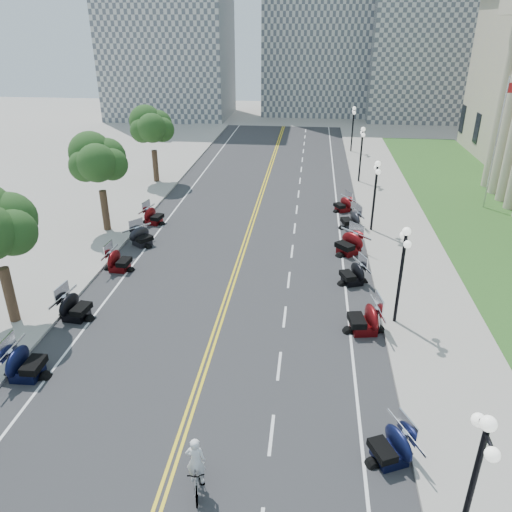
{
  "coord_description": "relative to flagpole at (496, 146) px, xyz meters",
  "views": [
    {
      "loc": [
        4.16,
        -17.5,
        13.46
      ],
      "look_at": [
        1.43,
        6.79,
        2.0
      ],
      "focal_mm": 35.0,
      "sensor_mm": 36.0,
      "label": 1
    }
  ],
  "objects": [
    {
      "name": "lane_dash_7",
      "position": [
        -14.8,
        -18.0,
        -4.99
      ],
      "size": [
        0.12,
        2.0,
        0.0
      ],
      "primitive_type": "cube",
      "color": "white",
      "rests_on": "road"
    },
    {
      "name": "bicycle",
      "position": [
        -16.94,
        -28.55,
        -4.44
      ],
      "size": [
        0.88,
        1.92,
        1.11
      ],
      "primitive_type": "imported",
      "rotation": [
        0.0,
        0.0,
        0.2
      ],
      "color": "#A51414",
      "rests_on": "road"
    },
    {
      "name": "lane_dash_12",
      "position": [
        -14.8,
        2.0,
        -4.99
      ],
      "size": [
        0.12,
        2.0,
        0.0
      ],
      "primitive_type": "cube",
      "color": "white",
      "rests_on": "road"
    },
    {
      "name": "road",
      "position": [
        -18.0,
        -12.0,
        -5.0
      ],
      "size": [
        16.0,
        90.0,
        0.01
      ],
      "primitive_type": "cube",
      "color": "#333335",
      "rests_on": "ground"
    },
    {
      "name": "lane_dash_6",
      "position": [
        -14.8,
        -22.0,
        -4.99
      ],
      "size": [
        0.12,
        2.0,
        0.0
      ],
      "primitive_type": "cube",
      "color": "white",
      "rests_on": "road"
    },
    {
      "name": "motorcycle_n_9",
      "position": [
        -10.8,
        -5.47,
        -4.31
      ],
      "size": [
        2.46,
        2.46,
        1.39
      ],
      "primitive_type": null,
      "rotation": [
        0.0,
        0.0,
        -1.28
      ],
      "color": "black",
      "rests_on": "road"
    },
    {
      "name": "sidewalk_north",
      "position": [
        -7.5,
        -12.0,
        -4.92
      ],
      "size": [
        5.0,
        90.0,
        0.15
      ],
      "primitive_type": "cube",
      "color": "#9E9991",
      "rests_on": "ground"
    },
    {
      "name": "street_lamp_5",
      "position": [
        -9.4,
        18.0,
        -2.4
      ],
      "size": [
        0.5,
        1.2,
        4.9
      ],
      "primitive_type": null,
      "color": "black",
      "rests_on": "sidewalk_north"
    },
    {
      "name": "street_lamp_3",
      "position": [
        -9.4,
        -6.0,
        -2.4
      ],
      "size": [
        0.5,
        1.2,
        4.9
      ],
      "primitive_type": null,
      "color": "black",
      "rests_on": "sidewalk_north"
    },
    {
      "name": "lane_dash_19",
      "position": [
        -14.8,
        30.0,
        -4.99
      ],
      "size": [
        0.12,
        2.0,
        0.0
      ],
      "primitive_type": "cube",
      "color": "white",
      "rests_on": "road"
    },
    {
      "name": "lawn",
      "position": [
        -0.5,
        -4.0,
        -4.95
      ],
      "size": [
        9.0,
        60.0,
        0.1
      ],
      "primitive_type": "cube",
      "color": "#356023",
      "rests_on": "ground"
    },
    {
      "name": "centerline_yellow_b",
      "position": [
        -17.88,
        -12.0,
        -4.99
      ],
      "size": [
        0.12,
        90.0,
        0.0
      ],
      "primitive_type": "cube",
      "color": "yellow",
      "rests_on": "road"
    },
    {
      "name": "motorcycle_s_6",
      "position": [
        -25.17,
        -19.29,
        -4.27
      ],
      "size": [
        2.3,
        2.3,
        1.45
      ],
      "primitive_type": null,
      "rotation": [
        0.0,
        0.0,
        1.46
      ],
      "color": "black",
      "rests_on": "road"
    },
    {
      "name": "lane_dash_10",
      "position": [
        -14.8,
        -6.0,
        -4.99
      ],
      "size": [
        0.12,
        2.0,
        0.0
      ],
      "primitive_type": "cube",
      "color": "white",
      "rests_on": "road"
    },
    {
      "name": "tree_4",
      "position": [
        -28.0,
        4.0,
        -0.25
      ],
      "size": [
        4.8,
        4.8,
        9.2
      ],
      "primitive_type": null,
      "color": "#235619",
      "rests_on": "sidewalk_south"
    },
    {
      "name": "lane_dash_8",
      "position": [
        -14.8,
        -14.0,
        -4.99
      ],
      "size": [
        0.12,
        2.0,
        0.0
      ],
      "primitive_type": "cube",
      "color": "white",
      "rests_on": "road"
    },
    {
      "name": "lane_dash_15",
      "position": [
        -14.8,
        14.0,
        -4.99
      ],
      "size": [
        0.12,
        2.0,
        0.0
      ],
      "primitive_type": "cube",
      "color": "white",
      "rests_on": "road"
    },
    {
      "name": "motorcycle_n_6",
      "position": [
        -10.98,
        -18.88,
        -4.23
      ],
      "size": [
        2.55,
        2.55,
        1.55
      ],
      "primitive_type": null,
      "rotation": [
        0.0,
        0.0,
        -1.4
      ],
      "color": "#590A0C",
      "rests_on": "road"
    },
    {
      "name": "street_lamp_1",
      "position": [
        -9.4,
        -30.0,
        -2.4
      ],
      "size": [
        0.5,
        1.2,
        4.9
      ],
      "primitive_type": null,
      "color": "black",
      "rests_on": "sidewalk_north"
    },
    {
      "name": "street_lamp_2",
      "position": [
        -9.4,
        -18.0,
        -2.4
      ],
      "size": [
        0.5,
        1.2,
        4.9
      ],
      "primitive_type": null,
      "color": "black",
      "rests_on": "sidewalk_north"
    },
    {
      "name": "flagpole",
      "position": [
        0.0,
        0.0,
        0.0
      ],
      "size": [
        1.1,
        0.2,
        10.0
      ],
      "primitive_type": null,
      "color": "silver",
      "rests_on": "ground"
    },
    {
      "name": "lane_dash_17",
      "position": [
        -14.8,
        22.0,
        -4.99
      ],
      "size": [
        0.12,
        2.0,
        0.0
      ],
      "primitive_type": "cube",
      "color": "white",
      "rests_on": "road"
    },
    {
      "name": "motorcycle_s_7",
      "position": [
        -24.95,
        -13.85,
        -4.31
      ],
      "size": [
        2.09,
        2.09,
        1.39
      ],
      "primitive_type": null,
      "rotation": [
        0.0,
        0.0,
        1.51
      ],
      "color": "#590A0C",
      "rests_on": "road"
    },
    {
      "name": "edge_line_north",
      "position": [
        -11.6,
        -12.0,
        -4.99
      ],
      "size": [
        0.12,
        90.0,
        0.0
      ],
      "primitive_type": "cube",
      "color": "white",
      "rests_on": "road"
    },
    {
      "name": "motorcycle_n_7",
      "position": [
        -11.21,
        -14.0,
        -4.32
      ],
      "size": [
        2.52,
        2.52,
        1.36
      ],
      "primitive_type": null,
      "rotation": [
        0.0,
        0.0,
        -1.19
      ],
      "color": "black",
      "rests_on": "road"
    },
    {
      "name": "lane_dash_13",
      "position": [
        -14.8,
        6.0,
        -4.99
      ],
      "size": [
        0.12,
        2.0,
        0.0
      ],
      "primitive_type": "cube",
      "color": "white",
      "rests_on": "road"
    },
    {
      "name": "lane_dash_14",
      "position": [
        -14.8,
        10.0,
        -4.99
      ],
      "size": [
        0.12,
        2.0,
        0.0
      ],
      "primitive_type": "cube",
      "color": "white",
      "rests_on": "road"
    },
    {
      "name": "motorcycle_s_8",
      "position": [
        -24.77,
        -10.09,
        -4.32
      ],
      "size": [
        2.71,
        2.71,
        1.36
      ],
      "primitive_type": null,
      "rotation": [
        0.0,
        0.0,
        0.93
      ],
      "color": "black",
      "rests_on": "road"
    },
    {
      "name": "cyclist_rider",
      "position": [
        -16.94,
        -28.55,
        -3.01
      ],
      "size": [
        0.64,
        0.42,
        1.75
      ],
      "primitive_type": "imported",
      "rotation": [
        0.0,
        0.0,
        3.14
      ],
      "color": "silver",
      "rests_on": "bicycle"
    },
    {
      "name": "ground",
      "position": [
        -18.0,
        -22.0,
        -5.0
      ],
      "size": [
        160.0,
        160.0,
        0.0
      ],
      "primitive_type": "plane",
      "color": "gray"
    },
    {
      "name": "street_lamp_4",
      "position": [
        -9.4,
        6.0,
        -2.4
      ],
      "size": [
        0.5,
        1.2,
        4.9
      ],
      "primitive_type": null,
      "color": "black",
      "rests_on": "sidewalk_north"
    },
    {
      "name": "lane_dash_18",
      "position": [
        -14.8,
        26.0,
        -4.99
      ],
      "size": [
        0.12,
        2.0,
        0.0
      ],
      "primitive_type": "cube",
      "color": "white",
      "rests_on": "road"
    },
    {
      "name": "lane_dash_16",
      "position": [
        -14.8,
        18.0,
        -4.99
      ],
      "size": [
        0.12,
        2.0,
        0.0
      ],
      "primitive_type": "cube",
      "color": "white",
      "rests_on": "road"
    },
    {
      "name": "distant_block_c",
      "position": [
        4.0,
        43.0,
        6.0
      ],
      "size": [
        20.0,
        14.0,
        22.0
      ],
      "primitive_type": "cube",
      "color": "gray",
      "rests_on": "ground"
    },
    {
      "name": "motorcycle_n_10",
      "position": [
        -11.23,
        -1.93,
        -4.38
      ],
      "size": [
        2.43,
        2.43,
        1.24
      ],
      "primitive_type": null,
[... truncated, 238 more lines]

